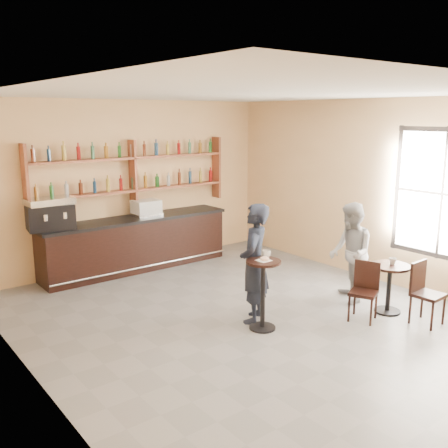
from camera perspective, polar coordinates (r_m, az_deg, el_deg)
floor at (r=7.45m, az=2.62°, el=-10.69°), size 7.00×7.00×0.00m
ceiling at (r=6.86m, az=2.89°, el=14.72°), size 7.00×7.00×0.00m
wall_back at (r=9.86m, az=-10.66°, el=4.48°), size 7.00×0.00×7.00m
wall_left at (r=5.55m, az=-21.44°, el=-2.22°), size 0.00×7.00×7.00m
wall_right at (r=9.20m, az=17.10°, el=3.59°), size 0.00×7.00×7.00m
window_pane at (r=8.56m, az=23.68°, el=3.15°), size 0.00×2.00×2.00m
window_frame at (r=8.55m, az=23.67°, el=3.15°), size 0.04×1.70×2.10m
shelf_unit at (r=9.72m, az=-10.36°, el=5.63°), size 4.00×0.26×1.40m
liquor_bottles at (r=9.71m, az=-10.40°, el=6.63°), size 3.68×0.10×1.00m
bar_counter at (r=9.72m, az=-10.02°, el=-2.18°), size 3.74×0.73×1.01m
espresso_machine at (r=8.94m, az=-19.25°, el=1.13°), size 0.82×0.59×0.54m
pastry_case at (r=9.69m, az=-8.89°, el=1.81°), size 0.56×0.48×0.31m
pedestal_table at (r=6.94m, az=4.47°, el=-8.09°), size 0.63×0.63×0.99m
napkin at (r=6.79m, az=4.54°, el=-4.16°), size 0.18×0.18×0.00m
donut at (r=6.78m, az=4.66°, el=-3.97°), size 0.16×0.16×0.04m
cup_pedestal at (r=6.94m, az=4.84°, el=-3.40°), size 0.13×0.13×0.10m
man_main at (r=7.10m, az=3.47°, el=-4.50°), size 0.75×0.71×1.72m
cafe_table at (r=7.92m, az=18.31°, el=-7.02°), size 0.71×0.71×0.74m
cup_cafe at (r=7.84m, az=18.72°, el=-4.04°), size 0.12×0.12×0.10m
chair_west at (r=7.50m, az=15.65°, el=-7.51°), size 0.48×0.48×0.85m
chair_south at (r=7.65m, az=22.31°, el=-7.43°), size 0.40×0.40×0.89m
patron_second at (r=8.09m, az=14.24°, el=-3.23°), size 0.95×0.98×1.59m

